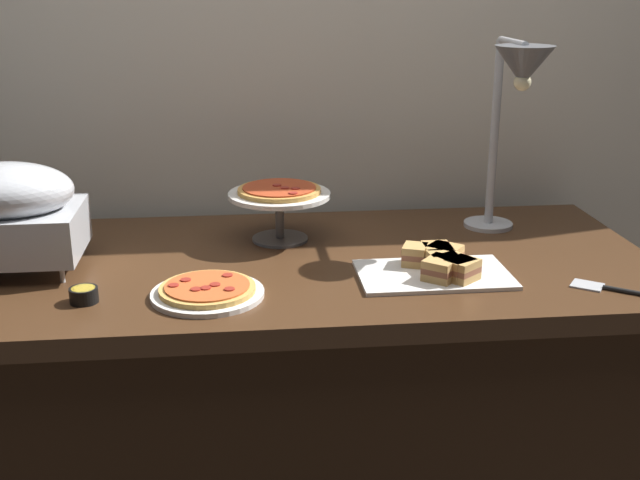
# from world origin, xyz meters

# --- Properties ---
(back_wall) EXTENTS (4.40, 0.04, 2.40)m
(back_wall) POSITION_xyz_m (0.00, 0.50, 1.20)
(back_wall) COLOR beige
(back_wall) RESTS_ON ground_plane
(buffet_table) EXTENTS (1.90, 0.84, 0.76)m
(buffet_table) POSITION_xyz_m (0.00, 0.00, 0.39)
(buffet_table) COLOR #422816
(buffet_table) RESTS_ON ground_plane
(chafing_dish) EXTENTS (0.35, 0.26, 0.27)m
(chafing_dish) POSITION_xyz_m (-0.67, 0.00, 0.91)
(chafing_dish) COLOR #B7BABF
(chafing_dish) RESTS_ON buffet_table
(heat_lamp) EXTENTS (0.15, 0.33, 0.54)m
(heat_lamp) POSITION_xyz_m (0.61, 0.07, 1.18)
(heat_lamp) COLOR #B7BABF
(heat_lamp) RESTS_ON buffet_table
(pizza_plate_front) EXTENTS (0.26, 0.26, 0.03)m
(pizza_plate_front) POSITION_xyz_m (-0.19, -0.23, 0.77)
(pizza_plate_front) COLOR white
(pizza_plate_front) RESTS_ON buffet_table
(pizza_plate_center) EXTENTS (0.28, 0.28, 0.15)m
(pizza_plate_center) POSITION_xyz_m (0.00, 0.16, 0.88)
(pizza_plate_center) COLOR #595B60
(pizza_plate_center) RESTS_ON buffet_table
(sandwich_platter) EXTENTS (0.36, 0.23, 0.06)m
(sandwich_platter) POSITION_xyz_m (0.37, -0.15, 0.78)
(sandwich_platter) COLOR white
(sandwich_platter) RESTS_ON buffet_table
(sauce_cup_near) EXTENTS (0.06, 0.06, 0.03)m
(sauce_cup_near) POSITION_xyz_m (-0.46, -0.23, 0.78)
(sauce_cup_near) COLOR black
(sauce_cup_near) RESTS_ON buffet_table
(serving_spatula) EXTENTS (0.16, 0.13, 0.01)m
(serving_spatula) POSITION_xyz_m (0.73, -0.28, 0.76)
(serving_spatula) COLOR #B7BABF
(serving_spatula) RESTS_ON buffet_table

